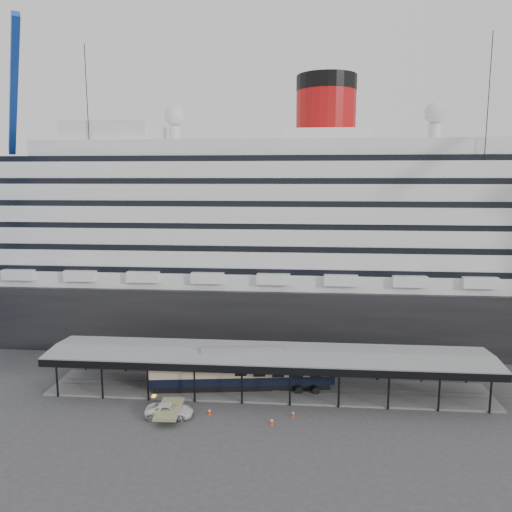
# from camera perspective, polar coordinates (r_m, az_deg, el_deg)

# --- Properties ---
(ground) EXTENTS (200.00, 200.00, 0.00)m
(ground) POSITION_cam_1_polar(r_m,az_deg,el_deg) (61.81, 1.06, -16.97)
(ground) COLOR #37373A
(ground) RESTS_ON ground
(cruise_ship) EXTENTS (130.00, 30.00, 43.90)m
(cruise_ship) POSITION_cam_1_polar(r_m,az_deg,el_deg) (88.01, 2.54, 3.25)
(cruise_ship) COLOR black
(cruise_ship) RESTS_ON ground
(platform_canopy) EXTENTS (56.00, 9.18, 5.30)m
(platform_canopy) POSITION_cam_1_polar(r_m,az_deg,el_deg) (65.41, 1.37, -13.20)
(platform_canopy) COLOR slate
(platform_canopy) RESTS_ON ground
(port_truck) EXTENTS (5.52, 2.74, 1.50)m
(port_truck) POSITION_cam_1_polar(r_m,az_deg,el_deg) (60.30, -9.87, -17.01)
(port_truck) COLOR white
(port_truck) RESTS_ON ground
(pullman_carriage) EXTENTS (23.66, 6.16, 23.04)m
(pullman_carriage) POSITION_cam_1_polar(r_m,az_deg,el_deg) (65.53, -1.60, -12.77)
(pullman_carriage) COLOR black
(pullman_carriage) RESTS_ON ground
(traffic_cone_left) EXTENTS (0.51, 0.51, 0.83)m
(traffic_cone_left) POSITION_cam_1_polar(r_m,az_deg,el_deg) (60.33, -5.35, -17.26)
(traffic_cone_left) COLOR red
(traffic_cone_left) RESTS_ON ground
(traffic_cone_mid) EXTENTS (0.46, 0.46, 0.85)m
(traffic_cone_mid) POSITION_cam_1_polar(r_m,az_deg,el_deg) (57.99, 1.82, -18.34)
(traffic_cone_mid) COLOR #F8320D
(traffic_cone_mid) RESTS_ON ground
(traffic_cone_right) EXTENTS (0.41, 0.41, 0.71)m
(traffic_cone_right) POSITION_cam_1_polar(r_m,az_deg,el_deg) (59.85, 4.27, -17.53)
(traffic_cone_right) COLOR red
(traffic_cone_right) RESTS_ON ground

